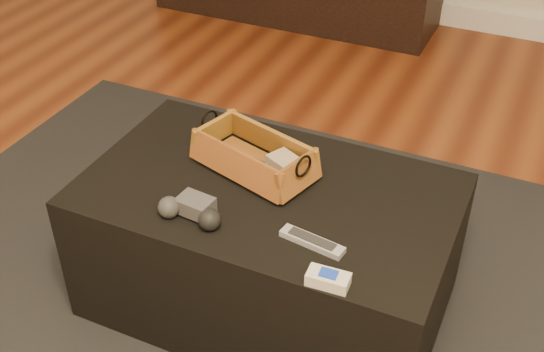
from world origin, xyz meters
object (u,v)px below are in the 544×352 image
at_px(ottoman, 269,247).
at_px(cream_gadget, 328,279).
at_px(tv_remote, 247,162).
at_px(game_controller, 192,210).
at_px(silver_remote, 312,241).
at_px(wicker_basket, 254,157).

bearing_deg(ottoman, cream_gadget, -44.66).
distance_m(tv_remote, cream_gadget, 0.49).
distance_m(game_controller, cream_gadget, 0.40).
height_order(silver_remote, cream_gadget, cream_gadget).
height_order(game_controller, cream_gadget, game_controller).
bearing_deg(wicker_basket, game_controller, -100.54).
xyz_separation_m(game_controller, silver_remote, (0.31, 0.04, -0.02)).
relative_size(game_controller, cream_gadget, 1.75).
bearing_deg(cream_gadget, game_controller, 169.52).
height_order(ottoman, silver_remote, silver_remote).
height_order(wicker_basket, cream_gadget, wicker_basket).
bearing_deg(wicker_basket, tv_remote, -159.90).
relative_size(ottoman, tv_remote, 5.48).
distance_m(tv_remote, wicker_basket, 0.03).
height_order(tv_remote, silver_remote, tv_remote).
distance_m(tv_remote, silver_remote, 0.36).
xyz_separation_m(ottoman, game_controller, (-0.12, -0.20, 0.24)).
xyz_separation_m(ottoman, wicker_basket, (-0.07, 0.06, 0.25)).
xyz_separation_m(tv_remote, game_controller, (-0.03, -0.25, 0.01)).
distance_m(wicker_basket, silver_remote, 0.35).
relative_size(wicker_basket, silver_remote, 2.25).
bearing_deg(game_controller, wicker_basket, 79.46).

